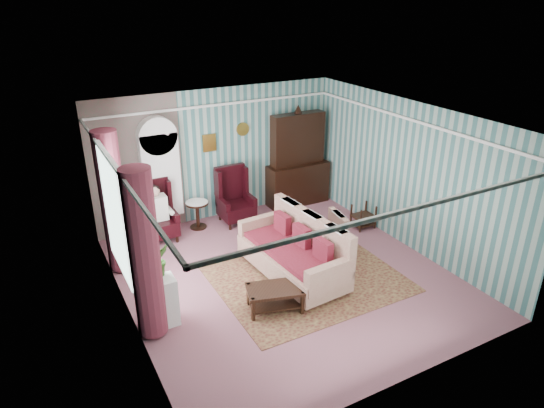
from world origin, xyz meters
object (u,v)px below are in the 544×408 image
wingback_right (236,196)px  round_side_table (198,215)px  bookcase (162,181)px  seated_woman (158,214)px  coffee_table (275,299)px  plant_stand (158,303)px  sofa (292,253)px  floral_armchair (324,236)px  nest_table (363,216)px  dresser_hutch (298,157)px  wingback_left (157,212)px

wingback_right → round_side_table: wingback_right is taller
bookcase → seated_woman: bookcase is taller
seated_woman → round_side_table: seated_woman is taller
seated_woman → coffee_table: 3.42m
plant_stand → sofa: size_ratio=0.35×
wingback_right → floral_armchair: 2.40m
wingback_right → seated_woman: (-1.75, 0.00, -0.04)m
plant_stand → floral_armchair: bearing=8.4°
sofa → floral_armchair: 0.89m
wingback_right → nest_table: 2.81m
dresser_hutch → seated_woman: (-3.50, -0.27, -0.59)m
floral_armchair → seated_woman: bearing=57.9°
bookcase → wingback_right: size_ratio=1.79×
nest_table → wingback_left: bearing=159.2°
seated_woman → nest_table: 4.37m
dresser_hutch → plant_stand: (-4.30, -3.02, -0.78)m
bookcase → coffee_table: size_ratio=2.48×
round_side_table → sofa: bearing=-72.9°
bookcase → dresser_hutch: bearing=-2.1°
round_side_table → coffee_table: bearing=-89.2°
wingback_left → round_side_table: size_ratio=2.08×
coffee_table → wingback_left: bearing=106.2°
wingback_right → plant_stand: bearing=-132.8°
bookcase → dresser_hutch: 3.25m
nest_table → sofa: size_ratio=0.24×
bookcase → coffee_table: (0.70, -3.65, -0.91)m
plant_stand → bookcase: bearing=71.5°
plant_stand → floral_armchair: (3.37, 0.50, 0.07)m
floral_armchair → sofa: bearing=115.0°
nest_table → plant_stand: bearing=-166.2°
bookcase → sofa: bookcase is taller
sofa → floral_armchair: size_ratio=2.40×
sofa → wingback_right: bearing=-5.1°
seated_woman → wingback_left: bearing=0.0°
bookcase → wingback_right: bookcase is taller
bookcase → coffee_table: 3.83m
wingback_left → bookcase: bearing=57.3°
bookcase → nest_table: size_ratio=4.15×
bookcase → floral_armchair: (2.32, -2.64, -0.65)m
seated_woman → round_side_table: 0.96m
seated_woman → round_side_table: size_ratio=1.97×
seated_woman → coffee_table: size_ratio=1.31×
wingback_left → floral_armchair: wingback_left is taller
wingback_left → plant_stand: (-0.80, -2.75, -0.22)m
dresser_hutch → plant_stand: bearing=-144.9°
bookcase → dresser_hutch: dresser_hutch is taller
dresser_hutch → round_side_table: bearing=-177.4°
wingback_left → wingback_right: (1.75, 0.00, 0.00)m
wingback_left → wingback_right: same height
wingback_left → plant_stand: size_ratio=1.56×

